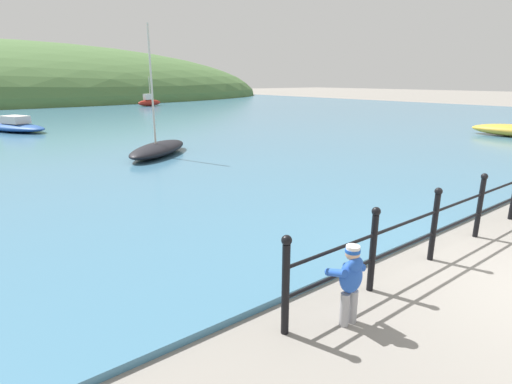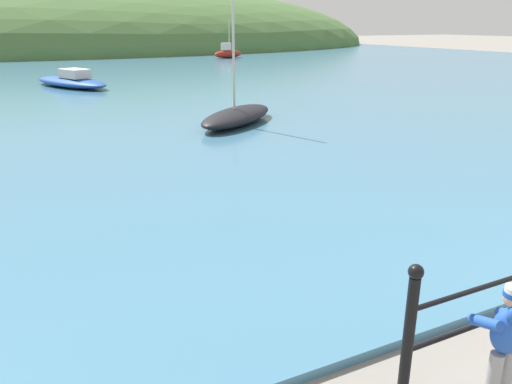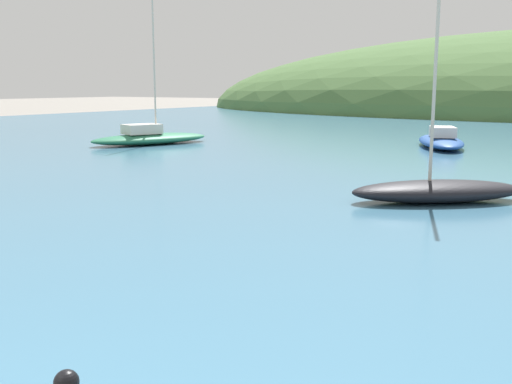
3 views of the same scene
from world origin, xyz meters
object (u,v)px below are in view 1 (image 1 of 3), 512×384
Objects in this scene: boat_far_left at (158,149)px; child_in_coat at (351,278)px; boat_nearest_quay at (149,102)px; boat_far_right at (12,126)px.

child_in_coat is at bearing -103.65° from boat_far_left.
child_in_coat is 40.28m from boat_nearest_quay.
boat_nearest_quay is at bearing 46.48° from boat_far_right.
boat_far_right is at bearing 105.41° from boat_far_left.
boat_far_right is at bearing 91.19° from child_in_coat.
boat_nearest_quay reaches higher than child_in_coat.
boat_far_left reaches higher than boat_nearest_quay.
boat_far_right is 1.79× the size of boat_nearest_quay.
boat_far_left reaches higher than child_in_coat.
boat_far_left is at bearing -112.86° from boat_nearest_quay.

